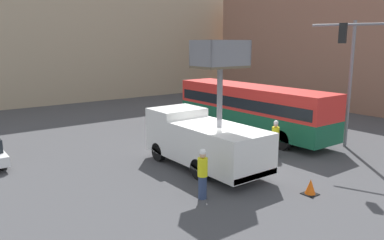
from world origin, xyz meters
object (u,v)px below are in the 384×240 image
road_worker_near_truck (203,174)px  traffic_cone_near_truck (310,187)px  utility_truck (203,138)px  city_bus (251,106)px  road_worker_directing (275,138)px  traffic_light_pole (348,65)px

road_worker_near_truck → traffic_cone_near_truck: bearing=1.8°
utility_truck → city_bus: bearing=27.0°
city_bus → traffic_cone_near_truck: 9.82m
utility_truck → road_worker_directing: utility_truck is taller
city_bus → traffic_light_pole: size_ratio=1.64×
road_worker_near_truck → city_bus: bearing=68.3°
city_bus → road_worker_near_truck: bearing=106.8°
utility_truck → traffic_light_pole: (7.62, -2.35, 3.21)m
traffic_light_pole → road_worker_near_truck: (-9.85, -0.40, -3.67)m
utility_truck → city_bus: size_ratio=0.57×
road_worker_directing → city_bus: bearing=-146.8°
city_bus → traffic_light_pole: 6.41m
traffic_light_pole → road_worker_directing: bearing=157.1°
road_worker_directing → traffic_cone_near_truck: size_ratio=3.10×
utility_truck → road_worker_near_truck: bearing=-129.0°
city_bus → traffic_cone_near_truck: size_ratio=18.43×
utility_truck → road_worker_near_truck: (-2.23, -2.75, -0.45)m
traffic_light_pole → road_worker_near_truck: bearing=-177.7°
city_bus → traffic_cone_near_truck: bearing=130.1°
utility_truck → city_bus: (6.46, 3.29, 0.40)m
road_worker_directing → traffic_cone_near_truck: (-2.68, -4.11, -0.68)m
city_bus → road_worker_directing: bearing=131.5°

